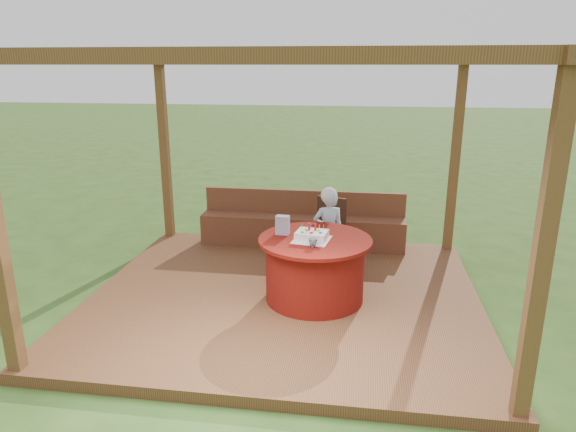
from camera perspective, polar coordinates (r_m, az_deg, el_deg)
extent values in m
plane|color=#2E501A|center=(6.19, -0.34, -9.56)|extent=(60.00, 60.00, 0.00)
cube|color=brown|center=(6.17, -0.34, -9.06)|extent=(4.50, 4.00, 0.12)
cube|color=brown|center=(4.06, 26.39, -4.03)|extent=(0.12, 0.12, 2.60)
cube|color=brown|center=(8.06, -13.52, 6.77)|extent=(0.12, 0.12, 2.60)
cube|color=brown|center=(7.60, 18.05, 5.84)|extent=(0.12, 0.12, 2.60)
cube|color=brown|center=(3.72, -4.99, 17.32)|extent=(4.50, 0.14, 0.12)
cube|color=brown|center=(7.43, 1.91, 16.95)|extent=(4.50, 0.14, 0.12)
cube|color=brown|center=(6.25, -20.90, 16.01)|extent=(0.14, 4.00, 0.12)
cube|color=brown|center=(5.65, 22.42, 15.91)|extent=(0.14, 4.00, 0.12)
cube|color=brown|center=(5.90, -13.53, 16.64)|extent=(0.10, 3.70, 0.10)
cube|color=brown|center=(5.56, -0.39, 17.10)|extent=(0.10, 3.70, 0.10)
cube|color=brown|center=(5.52, 13.68, 16.66)|extent=(0.10, 3.70, 0.10)
cube|color=brown|center=(7.63, 1.58, -1.65)|extent=(3.00, 0.42, 0.45)
cube|color=brown|center=(7.69, 1.76, 1.60)|extent=(3.00, 0.06, 0.35)
cylinder|color=maroon|center=(5.88, 2.99, -6.07)|extent=(1.11, 1.11, 0.69)
cylinder|color=maroon|center=(5.75, 3.04, -2.70)|extent=(1.27, 1.27, 0.04)
cube|color=#351B10|center=(6.98, 4.30, -1.83)|extent=(0.51, 0.51, 0.05)
cylinder|color=#351B10|center=(6.95, 2.51, -3.66)|extent=(0.04, 0.04, 0.41)
cylinder|color=#351B10|center=(6.84, 5.07, -4.05)|extent=(0.04, 0.04, 0.41)
cylinder|color=#351B10|center=(7.24, 3.50, -2.84)|extent=(0.04, 0.04, 0.41)
cylinder|color=#351B10|center=(7.14, 5.97, -3.19)|extent=(0.04, 0.04, 0.41)
cube|color=#351B10|center=(7.08, 4.87, 0.33)|extent=(0.41, 0.15, 0.45)
imported|color=#97C0E0|center=(6.61, 4.50, -1.73)|extent=(0.45, 0.35, 1.08)
sphere|color=white|center=(6.48, 4.59, 2.28)|extent=(0.21, 0.21, 0.21)
cube|color=white|center=(5.69, 2.66, -2.65)|extent=(0.44, 0.44, 0.01)
cube|color=white|center=(5.67, 2.66, -2.17)|extent=(0.37, 0.32, 0.10)
cylinder|color=red|center=(5.69, 2.36, -1.21)|extent=(0.03, 0.03, 0.07)
cylinder|color=red|center=(5.68, 3.07, -1.24)|extent=(0.03, 0.03, 0.07)
sphere|color=green|center=(5.61, 1.59, -1.74)|extent=(0.04, 0.04, 0.04)
sphere|color=red|center=(5.59, 2.60, -1.81)|extent=(0.04, 0.04, 0.04)
sphere|color=blue|center=(5.60, 3.64, -1.80)|extent=(0.04, 0.04, 0.04)
sphere|color=orange|center=(5.68, 2.09, -1.50)|extent=(0.04, 0.04, 0.04)
sphere|color=yellow|center=(5.68, 3.40, -1.53)|extent=(0.04, 0.04, 0.04)
cube|color=#BF7CA4|center=(5.85, -0.61, -1.01)|extent=(0.16, 0.11, 0.22)
imported|color=white|center=(5.46, 2.78, -3.03)|extent=(0.12, 0.12, 0.09)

